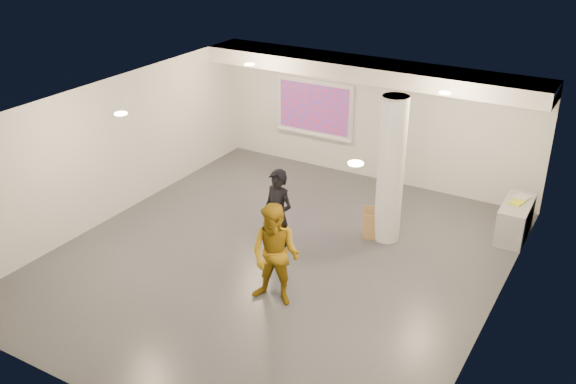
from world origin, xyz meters
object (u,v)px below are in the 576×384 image
Objects in this scene: projection_screen at (314,109)px; woman at (278,215)px; column at (391,170)px; man at (275,255)px; credenza at (515,220)px.

woman is at bearing -70.21° from projection_screen.
projection_screen reaches higher than woman.
column reaches higher than projection_screen.
column is 1.63× the size of man.
man is (-0.79, -3.04, -0.58)m from column.
projection_screen is 4.74m from woman.
column reaches higher than man.
credenza is 0.71× the size of woman.
man reaches higher than woman.
column is at bearing 69.19° from man.
man is (0.72, -1.27, 0.01)m from woman.
projection_screen is at bearing 165.09° from credenza.
man is at bearing -104.54° from column.
woman is 1.46m from man.
credenza is 4.91m from woman.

